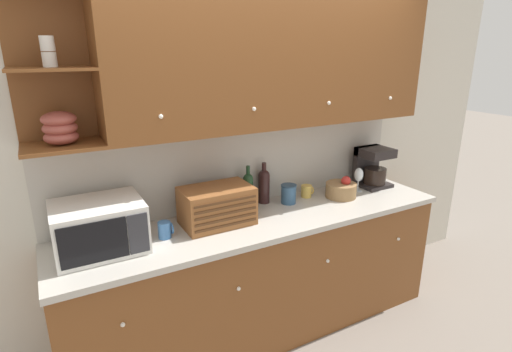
# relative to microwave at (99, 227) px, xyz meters

# --- Properties ---
(ground_plane) EXTENTS (24.00, 24.00, 0.00)m
(ground_plane) POSITION_rel_microwave_xyz_m (1.07, 0.27, -1.09)
(ground_plane) COLOR slate
(wall_back) EXTENTS (5.20, 0.06, 2.60)m
(wall_back) POSITION_rel_microwave_xyz_m (1.07, 0.30, 0.21)
(wall_back) COLOR beige
(wall_back) RESTS_ON ground_plane
(counter_unit) EXTENTS (2.82, 0.65, 0.94)m
(counter_unit) POSITION_rel_microwave_xyz_m (1.07, -0.04, -0.62)
(counter_unit) COLOR brown
(counter_unit) RESTS_ON ground_plane
(backsplash_panel) EXTENTS (2.80, 0.01, 0.61)m
(backsplash_panel) POSITION_rel_microwave_xyz_m (1.07, 0.26, 0.16)
(backsplash_panel) COLOR #B7B2A8
(backsplash_panel) RESTS_ON counter_unit
(upper_cabinets) EXTENTS (2.80, 0.36, 0.88)m
(upper_cabinets) POSITION_rel_microwave_xyz_m (1.24, 0.10, 0.90)
(upper_cabinets) COLOR brown
(upper_cabinets) RESTS_ON backsplash_panel
(microwave) EXTENTS (0.50, 0.41, 0.29)m
(microwave) POSITION_rel_microwave_xyz_m (0.00, 0.00, 0.00)
(microwave) COLOR silver
(microwave) RESTS_ON counter_unit
(mug_blue_second) EXTENTS (0.09, 0.08, 0.11)m
(mug_blue_second) POSITION_rel_microwave_xyz_m (0.37, -0.03, -0.09)
(mug_blue_second) COLOR #38669E
(mug_blue_second) RESTS_ON counter_unit
(bread_box) EXTENTS (0.47, 0.30, 0.26)m
(bread_box) POSITION_rel_microwave_xyz_m (0.74, 0.01, -0.02)
(bread_box) COLOR brown
(bread_box) RESTS_ON counter_unit
(wine_bottle) EXTENTS (0.07, 0.07, 0.32)m
(wine_bottle) POSITION_rel_microwave_xyz_m (1.07, 0.17, -0.00)
(wine_bottle) COLOR #19381E
(wine_bottle) RESTS_ON counter_unit
(second_wine_bottle) EXTENTS (0.09, 0.09, 0.32)m
(second_wine_bottle) POSITION_rel_microwave_xyz_m (1.21, 0.19, -0.00)
(second_wine_bottle) COLOR black
(second_wine_bottle) RESTS_ON counter_unit
(storage_canister) EXTENTS (0.12, 0.12, 0.15)m
(storage_canister) POSITION_rel_microwave_xyz_m (1.37, 0.09, -0.07)
(storage_canister) COLOR #33567A
(storage_canister) RESTS_ON counter_unit
(mug) EXTENTS (0.10, 0.08, 0.10)m
(mug) POSITION_rel_microwave_xyz_m (1.57, 0.13, -0.10)
(mug) COLOR gold
(mug) RESTS_ON counter_unit
(fruit_basket) EXTENTS (0.24, 0.24, 0.17)m
(fruit_basket) POSITION_rel_microwave_xyz_m (1.81, -0.00, -0.09)
(fruit_basket) COLOR #937047
(fruit_basket) RESTS_ON counter_unit
(wine_glass) EXTENTS (0.07, 0.07, 0.20)m
(wine_glass) POSITION_rel_microwave_xyz_m (2.02, 0.03, -0.01)
(wine_glass) COLOR silver
(wine_glass) RESTS_ON counter_unit
(coffee_maker) EXTENTS (0.26, 0.25, 0.33)m
(coffee_maker) POSITION_rel_microwave_xyz_m (2.23, 0.09, 0.02)
(coffee_maker) COLOR black
(coffee_maker) RESTS_ON counter_unit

